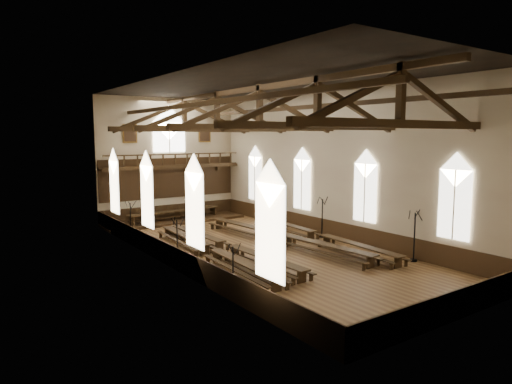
% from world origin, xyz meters
% --- Properties ---
extents(ground, '(26.00, 26.00, 0.00)m').
position_xyz_m(ground, '(0.00, 0.00, 0.00)').
color(ground, brown).
rests_on(ground, ground).
extents(room_walls, '(26.00, 26.00, 26.00)m').
position_xyz_m(room_walls, '(0.00, 0.00, 6.46)').
color(room_walls, '#C4B994').
rests_on(room_walls, ground).
extents(wainscot_band, '(12.00, 26.00, 1.20)m').
position_xyz_m(wainscot_band, '(0.00, 0.00, 0.60)').
color(wainscot_band, '#362110').
rests_on(wainscot_band, ground).
extents(side_windows, '(11.85, 19.80, 4.50)m').
position_xyz_m(side_windows, '(-0.00, -0.00, 3.74)').
color(side_windows, white).
rests_on(side_windows, room_walls).
extents(end_window, '(2.80, 0.12, 3.80)m').
position_xyz_m(end_window, '(0.00, 12.90, 7.22)').
color(end_window, white).
rests_on(end_window, room_walls).
extents(minstrels_gallery, '(11.80, 1.24, 3.70)m').
position_xyz_m(minstrels_gallery, '(0.00, 12.66, 3.91)').
color(minstrels_gallery, '#332510').
rests_on(minstrels_gallery, room_walls).
extents(portraits, '(7.75, 0.09, 1.45)m').
position_xyz_m(portraits, '(0.00, 12.90, 7.10)').
color(portraits, brown).
rests_on(portraits, room_walls).
extents(roof_trusses, '(11.70, 25.70, 2.80)m').
position_xyz_m(roof_trusses, '(0.00, -0.00, 8.22)').
color(roof_trusses, '#332510').
rests_on(roof_trusses, room_walls).
extents(refectory_row_a, '(1.74, 13.87, 0.69)m').
position_xyz_m(refectory_row_a, '(-3.38, -0.02, 0.50)').
color(refectory_row_a, '#332510').
rests_on(refectory_row_a, ground).
extents(refectory_row_b, '(1.53, 13.77, 0.68)m').
position_xyz_m(refectory_row_b, '(-2.16, 0.28, 0.50)').
color(refectory_row_b, '#332510').
rests_on(refectory_row_b, ground).
extents(refectory_row_c, '(2.12, 14.42, 0.74)m').
position_xyz_m(refectory_row_c, '(1.90, 0.31, 0.54)').
color(refectory_row_c, '#332510').
rests_on(refectory_row_c, ground).
extents(refectory_row_d, '(1.79, 13.87, 0.69)m').
position_xyz_m(refectory_row_d, '(4.21, -0.72, 0.50)').
color(refectory_row_d, '#332510').
rests_on(refectory_row_d, ground).
extents(dais, '(11.40, 2.94, 0.20)m').
position_xyz_m(dais, '(-0.32, 11.40, 0.10)').
color(dais, '#362110').
rests_on(dais, ground).
extents(high_table, '(8.06, 1.59, 0.75)m').
position_xyz_m(high_table, '(-0.32, 11.40, 0.83)').
color(high_table, '#332510').
rests_on(high_table, dais).
extents(high_chairs, '(5.85, 0.46, 1.02)m').
position_xyz_m(high_chairs, '(-0.32, 12.18, 0.75)').
color(high_chairs, '#332510').
rests_on(high_chairs, dais).
extents(candelabrum_left_near, '(0.68, 0.68, 2.30)m').
position_xyz_m(candelabrum_left_near, '(-5.55, -5.85, 0.70)').
color(candelabrum_left_near, black).
rests_on(candelabrum_left_near, ground).
extents(candelabrum_left_mid, '(0.80, 0.75, 2.64)m').
position_xyz_m(candelabrum_left_mid, '(-5.55, -0.23, 0.80)').
color(candelabrum_left_mid, black).
rests_on(candelabrum_left_mid, ground).
extents(candelabrum_left_far, '(0.77, 0.81, 2.66)m').
position_xyz_m(candelabrum_left_far, '(-5.55, 6.96, 0.81)').
color(candelabrum_left_far, black).
rests_on(candelabrum_left_far, ground).
extents(candelabrum_right_near, '(0.86, 0.85, 2.89)m').
position_xyz_m(candelabrum_right_near, '(5.55, -6.95, 0.88)').
color(candelabrum_right_near, black).
rests_on(candelabrum_right_near, ground).
extents(candelabrum_right_mid, '(0.80, 0.85, 2.81)m').
position_xyz_m(candelabrum_right_mid, '(5.55, 0.44, 0.85)').
color(candelabrum_right_mid, black).
rests_on(candelabrum_right_mid, ground).
extents(candelabrum_right_far, '(0.79, 0.85, 2.79)m').
position_xyz_m(candelabrum_right_far, '(5.55, 5.03, 0.85)').
color(candelabrum_right_far, black).
rests_on(candelabrum_right_far, ground).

